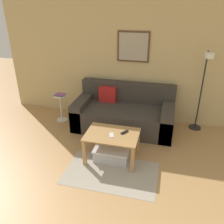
{
  "coord_description": "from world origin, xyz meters",
  "views": [
    {
      "loc": [
        0.83,
        -1.08,
        2.49
      ],
      "look_at": [
        0.01,
        2.17,
        0.85
      ],
      "focal_mm": 38.0,
      "sensor_mm": 36.0,
      "label": 1
    }
  ],
  "objects_px": {
    "side_table": "(61,106)",
    "remote_control": "(125,132)",
    "floor_lamp": "(203,84)",
    "storage_bin": "(112,152)",
    "coffee_table": "(112,139)",
    "cell_phone": "(112,135)",
    "book_stack": "(60,95)",
    "couch": "(124,114)"
  },
  "relations": [
    {
      "from": "storage_bin",
      "to": "coffee_table",
      "type": "bearing_deg",
      "value": -101.87
    },
    {
      "from": "remote_control",
      "to": "cell_phone",
      "type": "xyz_separation_m",
      "value": [
        -0.19,
        -0.13,
        -0.01
      ]
    },
    {
      "from": "side_table",
      "to": "remote_control",
      "type": "bearing_deg",
      "value": -31.64
    },
    {
      "from": "couch",
      "to": "floor_lamp",
      "type": "xyz_separation_m",
      "value": [
        1.47,
        0.17,
        0.71
      ]
    },
    {
      "from": "couch",
      "to": "coffee_table",
      "type": "height_order",
      "value": "couch"
    },
    {
      "from": "coffee_table",
      "to": "floor_lamp",
      "type": "relative_size",
      "value": 0.53
    },
    {
      "from": "storage_bin",
      "to": "remote_control",
      "type": "height_order",
      "value": "remote_control"
    },
    {
      "from": "side_table",
      "to": "book_stack",
      "type": "height_order",
      "value": "book_stack"
    },
    {
      "from": "cell_phone",
      "to": "couch",
      "type": "bearing_deg",
      "value": 74.82
    },
    {
      "from": "side_table",
      "to": "remote_control",
      "type": "xyz_separation_m",
      "value": [
        1.61,
        -0.99,
        0.14
      ]
    },
    {
      "from": "coffee_table",
      "to": "book_stack",
      "type": "relative_size",
      "value": 3.71
    },
    {
      "from": "floor_lamp",
      "to": "couch",
      "type": "bearing_deg",
      "value": -173.26
    },
    {
      "from": "couch",
      "to": "remote_control",
      "type": "bearing_deg",
      "value": -78.1
    },
    {
      "from": "coffee_table",
      "to": "side_table",
      "type": "xyz_separation_m",
      "value": [
        -1.42,
        1.08,
        -0.03
      ]
    },
    {
      "from": "floor_lamp",
      "to": "remote_control",
      "type": "height_order",
      "value": "floor_lamp"
    },
    {
      "from": "book_stack",
      "to": "remote_control",
      "type": "bearing_deg",
      "value": -31.67
    },
    {
      "from": "storage_bin",
      "to": "floor_lamp",
      "type": "bearing_deg",
      "value": 42.21
    },
    {
      "from": "coffee_table",
      "to": "remote_control",
      "type": "relative_size",
      "value": 5.74
    },
    {
      "from": "side_table",
      "to": "book_stack",
      "type": "xyz_separation_m",
      "value": [
        0.01,
        -0.0,
        0.26
      ]
    },
    {
      "from": "book_stack",
      "to": "remote_control",
      "type": "xyz_separation_m",
      "value": [
        1.6,
        -0.99,
        -0.12
      ]
    },
    {
      "from": "floor_lamp",
      "to": "book_stack",
      "type": "bearing_deg",
      "value": -175.31
    },
    {
      "from": "couch",
      "to": "storage_bin",
      "type": "xyz_separation_m",
      "value": [
        0.03,
        -1.13,
        -0.19
      ]
    },
    {
      "from": "coffee_table",
      "to": "storage_bin",
      "type": "distance_m",
      "value": 0.28
    },
    {
      "from": "side_table",
      "to": "floor_lamp",
      "type": "bearing_deg",
      "value": 4.65
    },
    {
      "from": "side_table",
      "to": "remote_control",
      "type": "distance_m",
      "value": 1.89
    },
    {
      "from": "coffee_table",
      "to": "cell_phone",
      "type": "bearing_deg",
      "value": -86.52
    },
    {
      "from": "book_stack",
      "to": "remote_control",
      "type": "height_order",
      "value": "book_stack"
    },
    {
      "from": "coffee_table",
      "to": "book_stack",
      "type": "bearing_deg",
      "value": 142.78
    },
    {
      "from": "floor_lamp",
      "to": "side_table",
      "type": "bearing_deg",
      "value": -175.35
    },
    {
      "from": "coffee_table",
      "to": "remote_control",
      "type": "bearing_deg",
      "value": 24.35
    },
    {
      "from": "couch",
      "to": "cell_phone",
      "type": "xyz_separation_m",
      "value": [
        0.04,
        -1.18,
        0.19
      ]
    },
    {
      "from": "storage_bin",
      "to": "book_stack",
      "type": "xyz_separation_m",
      "value": [
        -1.42,
        1.07,
        0.5
      ]
    },
    {
      "from": "book_stack",
      "to": "remote_control",
      "type": "distance_m",
      "value": 1.89
    },
    {
      "from": "floor_lamp",
      "to": "storage_bin",
      "type": "bearing_deg",
      "value": -137.79
    },
    {
      "from": "book_stack",
      "to": "cell_phone",
      "type": "height_order",
      "value": "book_stack"
    },
    {
      "from": "side_table",
      "to": "book_stack",
      "type": "distance_m",
      "value": 0.26
    },
    {
      "from": "side_table",
      "to": "book_stack",
      "type": "relative_size",
      "value": 2.56
    },
    {
      "from": "coffee_table",
      "to": "side_table",
      "type": "height_order",
      "value": "side_table"
    },
    {
      "from": "floor_lamp",
      "to": "coffee_table",
      "type": "bearing_deg",
      "value": -137.67
    },
    {
      "from": "side_table",
      "to": "cell_phone",
      "type": "bearing_deg",
      "value": -38.15
    },
    {
      "from": "coffee_table",
      "to": "side_table",
      "type": "bearing_deg",
      "value": 142.84
    },
    {
      "from": "coffee_table",
      "to": "side_table",
      "type": "relative_size",
      "value": 1.45
    }
  ]
}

